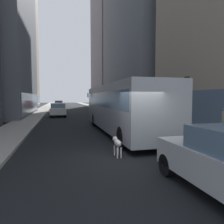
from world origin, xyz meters
name	(u,v)px	position (x,y,z in m)	size (l,w,h in m)	color
ground_plane	(73,109)	(0.00, 35.00, 0.00)	(120.00, 120.00, 0.00)	black
sidewalk_left	(43,109)	(-5.70, 35.00, 0.07)	(2.40, 110.00, 0.15)	#9E9991
sidewalk_right	(101,109)	(5.70, 35.00, 0.07)	(2.40, 110.00, 0.15)	gray
building_left_far	(13,17)	(-11.90, 42.77, 19.49)	(8.03, 23.69, 39.01)	#A0937F
building_right_far	(116,44)	(11.90, 46.36, 16.23)	(10.94, 16.93, 32.48)	slate
transit_bus	(121,105)	(1.20, 5.59, 1.78)	(2.78, 11.53, 3.05)	#999EA3
car_red_coupe	(59,104)	(-2.80, 45.04, 0.83)	(1.89, 4.61, 1.62)	red
car_white_van	(58,110)	(-2.80, 18.92, 0.82)	(1.81, 3.91, 1.62)	silver
dalmatian_dog	(117,143)	(-0.50, 0.26, 0.51)	(0.22, 0.96, 0.72)	white
pedestrian_in_coat	(169,114)	(5.52, 7.18, 1.01)	(0.34, 0.34, 1.69)	#1E1E2D
traffic_light_near	(188,95)	(4.90, 3.82, 2.44)	(0.24, 0.40, 3.40)	black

